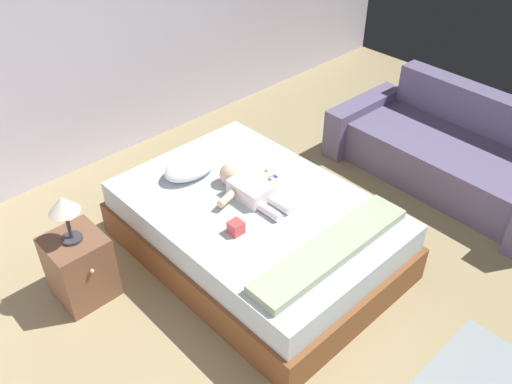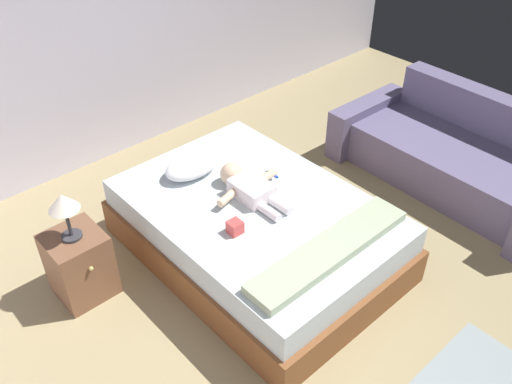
{
  "view_description": "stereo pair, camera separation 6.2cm",
  "coord_description": "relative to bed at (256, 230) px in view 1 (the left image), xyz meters",
  "views": [
    {
      "loc": [
        -1.87,
        -1.17,
        2.85
      ],
      "look_at": [
        0.18,
        1.0,
        0.59
      ],
      "focal_mm": 37.88,
      "sensor_mm": 36.0,
      "label": 1
    },
    {
      "loc": [
        -1.83,
        -1.21,
        2.85
      ],
      "look_at": [
        0.18,
        1.0,
        0.59
      ],
      "focal_mm": 37.88,
      "sensor_mm": 36.0,
      "label": 2
    }
  ],
  "objects": [
    {
      "name": "bed",
      "position": [
        0.0,
        0.0,
        0.0
      ],
      "size": [
        1.4,
        2.02,
        0.49
      ],
      "color": "brown",
      "rests_on": "ground_plane"
    },
    {
      "name": "couch",
      "position": [
        1.95,
        -0.46,
        0.01
      ],
      "size": [
        1.06,
        2.04,
        0.74
      ],
      "color": "slate",
      "rests_on": "ground_plane"
    },
    {
      "name": "nightstand",
      "position": [
        -1.13,
        0.53,
        0.01
      ],
      "size": [
        0.37,
        0.4,
        0.5
      ],
      "color": "brown",
      "rests_on": "ground_plane"
    },
    {
      "name": "ground_plane",
      "position": [
        -0.18,
        -1.0,
        -0.24
      ],
      "size": [
        8.0,
        8.0,
        0.0
      ],
      "primitive_type": "plane",
      "color": "#9C8B62"
    },
    {
      "name": "pillow",
      "position": [
        -0.11,
        0.59,
        0.32
      ],
      "size": [
        0.45,
        0.28,
        0.14
      ],
      "color": "white",
      "rests_on": "bed"
    },
    {
      "name": "lamp",
      "position": [
        -1.13,
        0.53,
        0.53
      ],
      "size": [
        0.2,
        0.2,
        0.35
      ],
      "color": "#333338",
      "rests_on": "nightstand"
    },
    {
      "name": "toy_block",
      "position": [
        -0.31,
        -0.14,
        0.29
      ],
      "size": [
        0.09,
        0.09,
        0.09
      ],
      "color": "#D74845",
      "rests_on": "bed"
    },
    {
      "name": "baby",
      "position": [
        0.03,
        0.13,
        0.31
      ],
      "size": [
        0.55,
        0.64,
        0.17
      ],
      "color": "white",
      "rests_on": "bed"
    },
    {
      "name": "wall_behind_bed",
      "position": [
        -0.18,
        2.0,
        1.2
      ],
      "size": [
        8.0,
        0.12,
        2.87
      ],
      "primitive_type": "cube",
      "color": "silver",
      "rests_on": "ground_plane"
    },
    {
      "name": "blanket",
      "position": [
        0.0,
        -0.69,
        0.28
      ],
      "size": [
        1.26,
        0.25,
        0.06
      ],
      "color": "#A5B292",
      "rests_on": "bed"
    },
    {
      "name": "toothbrush",
      "position": [
        0.33,
        0.18,
        0.26
      ],
      "size": [
        0.02,
        0.13,
        0.02
      ],
      "color": "blue",
      "rests_on": "bed"
    }
  ]
}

